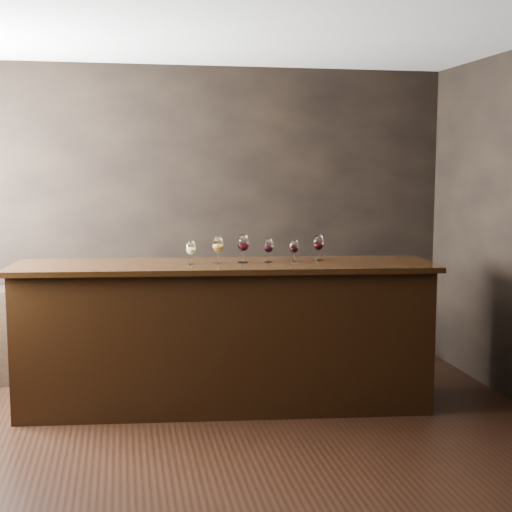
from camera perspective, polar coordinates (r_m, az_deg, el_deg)
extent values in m
plane|color=black|center=(4.81, -3.21, -15.86)|extent=(5.00, 5.00, 0.00)
cube|color=black|center=(6.68, -5.83, 3.00)|extent=(5.00, 0.02, 2.80)
cube|color=black|center=(2.27, 4.04, -5.11)|extent=(5.00, 0.02, 2.80)
cube|color=silver|center=(4.52, -3.48, 18.87)|extent=(5.00, 4.50, 0.02)
cube|color=black|center=(5.61, -2.51, -6.58)|extent=(3.20, 1.03, 1.10)
cube|color=black|center=(5.50, -2.54, -0.79)|extent=(3.31, 1.11, 0.04)
cube|color=black|center=(6.59, -10.27, -5.83)|extent=(2.29, 0.40, 0.83)
cylinder|color=white|center=(5.46, -5.22, -0.63)|extent=(0.06, 0.06, 0.00)
cylinder|color=white|center=(5.46, -5.23, -0.26)|extent=(0.01, 0.01, 0.07)
ellipsoid|color=white|center=(5.45, -5.24, 0.66)|extent=(0.08, 0.08, 0.11)
cylinder|color=white|center=(5.44, -5.25, 1.16)|extent=(0.06, 0.06, 0.01)
ellipsoid|color=#D7DE75|center=(5.45, -5.24, 0.47)|extent=(0.06, 0.06, 0.05)
cylinder|color=white|center=(5.51, -3.06, -0.54)|extent=(0.07, 0.07, 0.00)
cylinder|color=white|center=(5.51, -3.06, -0.12)|extent=(0.01, 0.01, 0.08)
ellipsoid|color=white|center=(5.50, -3.07, 0.91)|extent=(0.09, 0.09, 0.12)
cylinder|color=white|center=(5.49, -3.07, 1.47)|extent=(0.06, 0.06, 0.01)
ellipsoid|color=#B98424|center=(5.50, -3.07, 0.70)|extent=(0.07, 0.07, 0.06)
cylinder|color=white|center=(5.54, -1.03, -0.49)|extent=(0.08, 0.08, 0.00)
cylinder|color=white|center=(5.54, -1.03, -0.04)|extent=(0.01, 0.01, 0.08)
ellipsoid|color=white|center=(5.52, -1.03, 1.05)|extent=(0.09, 0.09, 0.13)
cylinder|color=white|center=(5.52, -1.04, 1.65)|extent=(0.07, 0.07, 0.01)
ellipsoid|color=black|center=(5.53, -1.03, 0.83)|extent=(0.07, 0.07, 0.06)
cylinder|color=white|center=(5.57, 1.01, -0.45)|extent=(0.07, 0.07, 0.00)
cylinder|color=white|center=(5.56, 1.01, -0.08)|extent=(0.01, 0.01, 0.07)
ellipsoid|color=white|center=(5.55, 1.01, 0.84)|extent=(0.08, 0.08, 0.11)
cylinder|color=white|center=(5.55, 1.01, 1.35)|extent=(0.06, 0.06, 0.01)
ellipsoid|color=black|center=(5.56, 1.01, 0.65)|extent=(0.06, 0.06, 0.05)
cylinder|color=white|center=(5.57, 3.05, -0.46)|extent=(0.06, 0.06, 0.00)
cylinder|color=white|center=(5.57, 3.05, -0.11)|extent=(0.01, 0.01, 0.07)
ellipsoid|color=white|center=(5.56, 3.06, 0.76)|extent=(0.07, 0.07, 0.10)
cylinder|color=white|center=(5.55, 3.06, 1.24)|extent=(0.05, 0.05, 0.01)
ellipsoid|color=black|center=(5.56, 3.05, 0.58)|extent=(0.06, 0.06, 0.05)
cylinder|color=white|center=(5.68, 5.01, -0.33)|extent=(0.07, 0.07, 0.00)
cylinder|color=white|center=(5.67, 5.02, 0.08)|extent=(0.01, 0.01, 0.08)
ellipsoid|color=white|center=(5.66, 5.03, 1.08)|extent=(0.09, 0.09, 0.12)
cylinder|color=white|center=(5.66, 5.03, 1.64)|extent=(0.06, 0.06, 0.01)
ellipsoid|color=black|center=(5.66, 5.03, 0.88)|extent=(0.07, 0.07, 0.06)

